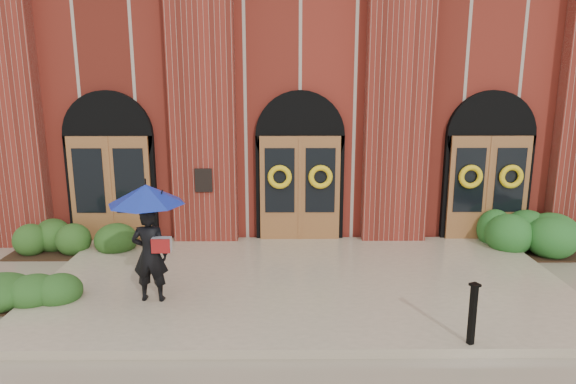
{
  "coord_description": "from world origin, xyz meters",
  "views": [
    {
      "loc": [
        -0.39,
        -9.22,
        4.02
      ],
      "look_at": [
        -0.3,
        1.0,
        1.7
      ],
      "focal_mm": 32.0,
      "sensor_mm": 36.0,
      "label": 1
    }
  ],
  "objects_px": {
    "man_with_umbrella": "(148,220)",
    "hedge_wall_right": "(525,233)",
    "metal_post": "(473,313)",
    "hedge_wall_left": "(77,238)"
  },
  "relations": [
    {
      "from": "metal_post",
      "to": "hedge_wall_right",
      "type": "height_order",
      "value": "metal_post"
    },
    {
      "from": "man_with_umbrella",
      "to": "metal_post",
      "type": "height_order",
      "value": "man_with_umbrella"
    },
    {
      "from": "metal_post",
      "to": "hedge_wall_right",
      "type": "xyz_separation_m",
      "value": [
        2.88,
        4.54,
        -0.21
      ]
    },
    {
      "from": "man_with_umbrella",
      "to": "hedge_wall_left",
      "type": "height_order",
      "value": "man_with_umbrella"
    },
    {
      "from": "man_with_umbrella",
      "to": "hedge_wall_right",
      "type": "height_order",
      "value": "man_with_umbrella"
    },
    {
      "from": "metal_post",
      "to": "hedge_wall_left",
      "type": "distance_m",
      "value": 8.83
    },
    {
      "from": "hedge_wall_left",
      "to": "hedge_wall_right",
      "type": "relative_size",
      "value": 0.78
    },
    {
      "from": "hedge_wall_left",
      "to": "hedge_wall_right",
      "type": "height_order",
      "value": "hedge_wall_right"
    },
    {
      "from": "man_with_umbrella",
      "to": "hedge_wall_left",
      "type": "bearing_deg",
      "value": -48.09
    },
    {
      "from": "metal_post",
      "to": "hedge_wall_left",
      "type": "xyz_separation_m",
      "value": [
        -7.57,
        4.54,
        -0.3
      ]
    }
  ]
}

